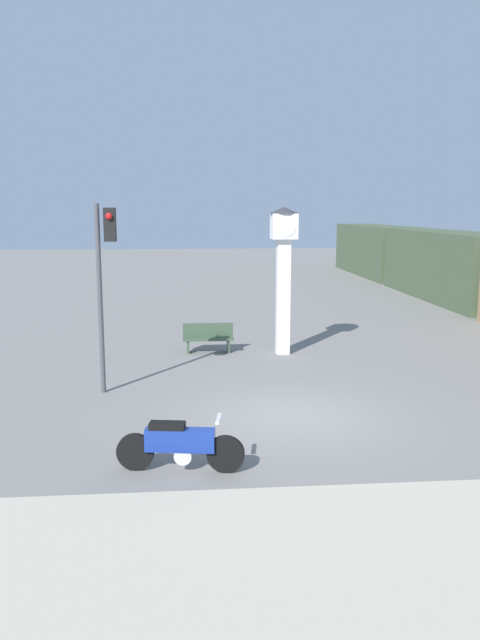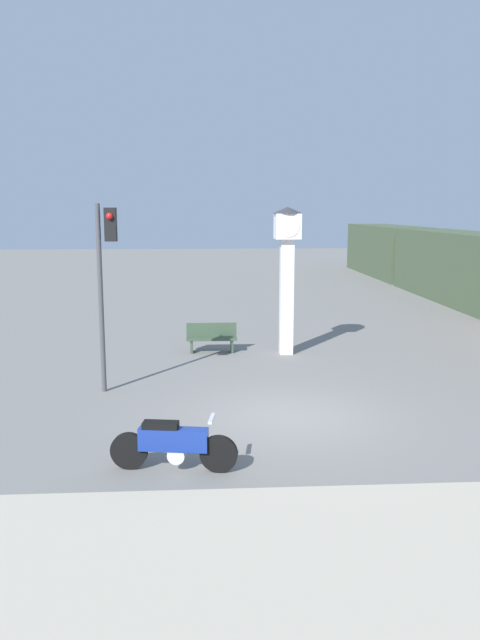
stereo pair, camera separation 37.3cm
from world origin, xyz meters
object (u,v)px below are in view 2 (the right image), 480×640
(clock_tower, at_px, (287,259))
(bench, at_px, (212,337))
(motorcycle, at_px, (173,444))
(freight_train, at_px, (458,266))
(traffic_light, at_px, (105,265))

(clock_tower, distance_m, bench, 3.45)
(motorcycle, relative_size, clock_tower, 0.49)
(freight_train, height_order, traffic_light, traffic_light)
(clock_tower, xyz_separation_m, freight_train, (10.22, 11.45, -1.30))
(clock_tower, xyz_separation_m, traffic_light, (-4.96, -3.85, 0.17))
(motorcycle, relative_size, traffic_light, 0.48)
(clock_tower, bearing_deg, bench, 171.11)
(bench, bearing_deg, motorcycle, -95.14)
(clock_tower, relative_size, traffic_light, 0.99)
(freight_train, bearing_deg, bench, -138.56)
(motorcycle, distance_m, freight_train, 24.29)
(motorcycle, relative_size, bench, 1.39)
(bench, bearing_deg, traffic_light, -121.91)
(motorcycle, xyz_separation_m, traffic_light, (-1.80, 4.94, 2.69))
(bench, bearing_deg, clock_tower, -8.89)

